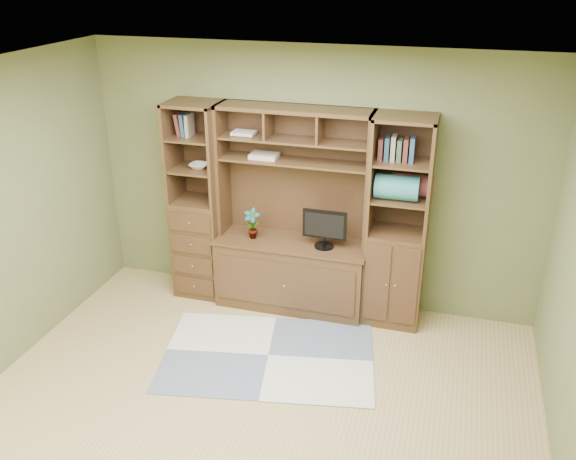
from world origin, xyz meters
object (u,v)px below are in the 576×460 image
(center_hutch, at_px, (291,214))
(left_tower, at_px, (198,202))
(right_tower, at_px, (398,224))
(monitor, at_px, (325,222))

(center_hutch, bearing_deg, left_tower, 177.71)
(left_tower, xyz_separation_m, right_tower, (2.02, 0.00, 0.00))
(right_tower, bearing_deg, monitor, -173.74)
(right_tower, xyz_separation_m, monitor, (-0.68, -0.07, -0.03))
(center_hutch, distance_m, right_tower, 1.03)
(center_hutch, height_order, monitor, center_hutch)
(left_tower, height_order, right_tower, same)
(left_tower, distance_m, right_tower, 2.02)
(monitor, bearing_deg, left_tower, 177.52)
(left_tower, bearing_deg, monitor, -3.20)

